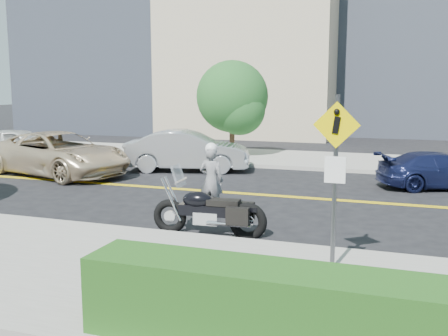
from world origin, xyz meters
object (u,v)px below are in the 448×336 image
at_px(motorcycle, 209,201).
at_px(motorcyclist, 211,178).
at_px(parked_car_white, 19,144).
at_px(parked_car_silver, 188,151).
at_px(suv, 59,154).
at_px(parked_car_blue, 441,170).
at_px(pedestrian_sign, 335,166).

bearing_deg(motorcycle, motorcyclist, 105.02).
xyz_separation_m(motorcyclist, parked_car_white, (-11.62, 6.49, -0.21)).
bearing_deg(parked_car_silver, motorcycle, -168.81).
height_order(parked_car_white, parked_car_silver, parked_car_silver).
height_order(suv, parked_car_blue, suv).
xyz_separation_m(motorcyclist, suv, (-7.37, 3.65, -0.12)).
distance_m(parked_car_white, parked_car_silver, 8.35).
distance_m(motorcyclist, parked_car_silver, 6.95).
relative_size(pedestrian_sign, parked_car_blue, 0.74).
xyz_separation_m(motorcyclist, motorcycle, (0.64, -1.83, -0.15)).
relative_size(parked_car_white, parked_car_silver, 0.87).
height_order(motorcycle, parked_car_blue, motorcycle).
relative_size(motorcyclist, motorcycle, 0.73).
height_order(motorcyclist, parked_car_white, motorcyclist).
bearing_deg(parked_car_silver, pedestrian_sign, -159.87).
distance_m(pedestrian_sign, motorcyclist, 5.22).
height_order(suv, parked_car_silver, suv).
bearing_deg(motorcycle, pedestrian_sign, -35.55).
xyz_separation_m(parked_car_silver, parked_car_blue, (9.10, -0.55, -0.20)).
bearing_deg(motorcycle, parked_car_white, 141.71).
xyz_separation_m(suv, parked_car_blue, (13.19, 1.93, -0.22)).
bearing_deg(parked_car_white, parked_car_blue, -101.21).
xyz_separation_m(pedestrian_sign, motorcyclist, (-3.59, 3.64, -1.04)).
distance_m(parked_car_white, parked_car_blue, 17.47).
height_order(parked_car_silver, parked_car_blue, parked_car_silver).
height_order(pedestrian_sign, parked_car_silver, pedestrian_sign).
bearing_deg(parked_car_blue, parked_car_white, 65.45).
height_order(pedestrian_sign, motorcycle, pedestrian_sign).
relative_size(pedestrian_sign, motorcycle, 1.18).
distance_m(motorcycle, suv, 9.70).
distance_m(motorcyclist, motorcycle, 1.95).
xyz_separation_m(pedestrian_sign, parked_car_white, (-15.21, 10.13, -1.25)).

